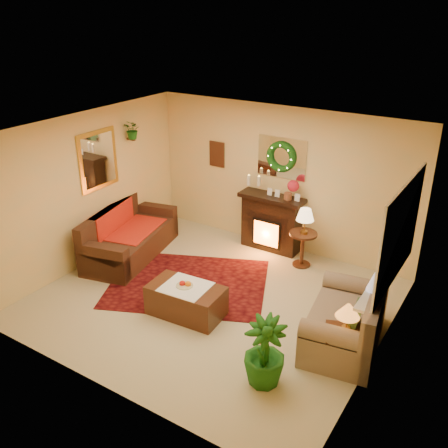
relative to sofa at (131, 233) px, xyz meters
The scene contains 31 objects.
floor 2.14m from the sofa, 12.88° to the right, with size 5.00×5.00×0.00m, color beige.
ceiling 3.01m from the sofa, 12.88° to the right, with size 5.00×5.00×0.00m, color white.
wall_back 2.85m from the sofa, 41.17° to the left, with size 5.00×5.00×0.00m, color #EFD88C.
wall_front 3.51m from the sofa, 53.09° to the right, with size 5.00×5.00×0.00m, color #EFD88C.
wall_left 1.09m from the sofa, 134.61° to the right, with size 4.50×4.50×0.00m, color #EFD88C.
wall_right 4.65m from the sofa, ahead, with size 4.50×4.50×0.00m, color #EFD88C.
area_rug 1.53m from the sofa, 10.54° to the right, with size 2.49×1.87×0.01m, color maroon.
sofa is the anchor object (origin of this frame).
red_throw 0.13m from the sofa, 101.78° to the left, with size 0.73×1.19×0.02m, color red.
fireplace 2.54m from the sofa, 38.42° to the left, with size 1.06×0.34×0.97m, color black.
poinsettia 2.98m from the sofa, 33.60° to the left, with size 0.20×0.20×0.20m, color red.
mantel_candle_a 2.31m from the sofa, 44.88° to the left, with size 0.06×0.06×0.18m, color white.
mantel_candle_b 2.46m from the sofa, 42.70° to the left, with size 0.06×0.06×0.18m, color white.
mantel_mirror 2.98m from the sofa, 40.85° to the left, with size 0.92×0.02×0.72m, color white.
wreath 2.97m from the sofa, 40.20° to the left, with size 0.55×0.55×0.11m, color #194719.
wall_art 2.20m from the sofa, 68.63° to the left, with size 0.32×0.03×0.48m, color #381E11.
gold_mirror 1.40m from the sofa, 159.30° to the right, with size 0.03×0.84×1.00m, color gold.
hanging_plant 1.67m from the sofa, 117.20° to the left, with size 0.33×0.28×0.36m, color #194719.
loveseat 4.12m from the sofa, ahead, with size 0.89×1.54×0.89m, color #927D5B.
window_frame 4.66m from the sofa, ahead, with size 0.03×1.86×1.36m, color white.
window_glass 4.65m from the sofa, ahead, with size 0.02×1.70×1.22m, color black.
window_sill 4.44m from the sofa, ahead, with size 0.22×1.86×0.04m, color white.
mini_tree 4.45m from the sofa, ahead, with size 0.18×0.18×0.28m, color silver.
sill_plant 4.51m from the sofa, ahead, with size 0.29×0.23×0.53m, color #215927.
side_table_round 3.03m from the sofa, 25.06° to the left, with size 0.48×0.48×0.62m, color #4E2618.
lamp_cream 3.07m from the sofa, 24.55° to the left, with size 0.30×0.30×0.46m, color #FFD396.
end_table_square 4.33m from the sofa, 11.45° to the right, with size 0.43×0.43×0.53m, color #552F14.
lamp_tiffany 4.34m from the sofa, 11.01° to the right, with size 0.30×0.30×0.43m, color orange.
coffee_table 2.17m from the sofa, 26.65° to the right, with size 1.08×0.60×0.46m, color black.
fruit_bowl 2.14m from the sofa, 26.79° to the right, with size 0.25×0.25×0.06m, color beige.
floor_palm 3.91m from the sofa, 24.52° to the right, with size 1.50×1.50×2.68m, color #163C1A.
Camera 1 is at (3.64, -5.39, 4.23)m, focal length 40.00 mm.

